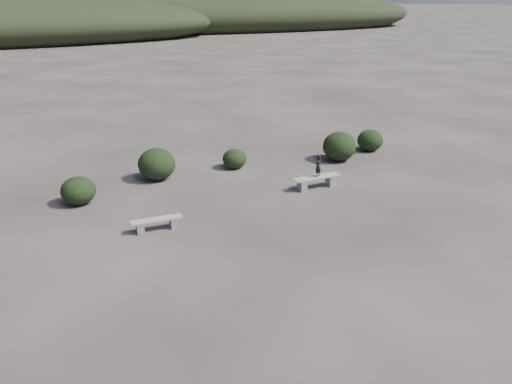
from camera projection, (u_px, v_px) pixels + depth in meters
ground at (324, 269)px, 13.60m from camera, size 1200.00×1200.00×0.00m
bench_left at (157, 223)px, 15.80m from camera, size 1.62×0.41×0.40m
bench_right at (317, 181)px, 19.32m from camera, size 1.93×0.41×0.48m
seated_person at (318, 166)px, 19.11m from camera, size 0.37×0.31×0.85m
shrub_a at (78, 191)px, 17.78m from camera, size 1.23×1.23×1.01m
shrub_b at (157, 164)px, 20.16m from camera, size 1.51×1.51×1.29m
shrub_c at (235, 159)px, 21.59m from camera, size 1.06×1.06×0.84m
shrub_d at (339, 146)px, 22.55m from camera, size 1.50×1.50×1.31m
shrub_e at (370, 140)px, 24.06m from camera, size 1.23×1.23×1.03m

